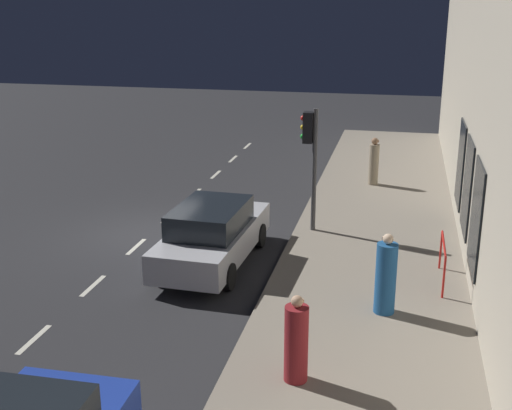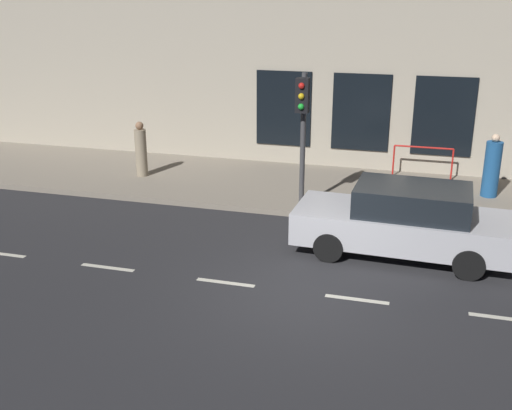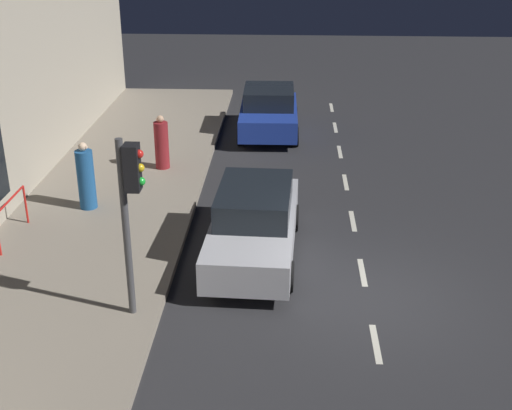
{
  "view_description": "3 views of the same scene",
  "coord_description": "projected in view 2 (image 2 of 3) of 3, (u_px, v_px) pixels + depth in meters",
  "views": [
    {
      "loc": [
        6.82,
        -16.62,
        6.44
      ],
      "look_at": [
        3.09,
        -0.02,
        1.09
      ],
      "focal_mm": 46.61,
      "sensor_mm": 36.0,
      "label": 1
    },
    {
      "loc": [
        -10.47,
        -1.96,
        5.53
      ],
      "look_at": [
        1.57,
        1.41,
        1.12
      ],
      "focal_mm": 43.29,
      "sensor_mm": 36.0,
      "label": 2
    },
    {
      "loc": [
        1.63,
        11.92,
        7.21
      ],
      "look_at": [
        2.26,
        -0.68,
        1.67
      ],
      "focal_mm": 48.11,
      "sensor_mm": 36.0,
      "label": 3
    }
  ],
  "objects": [
    {
      "name": "ground_plane",
      "position": [
        305.0,
        293.0,
        11.84
      ],
      "size": [
        60.0,
        60.0,
        0.0
      ],
      "primitive_type": "plane",
      "color": "#28282B"
    },
    {
      "name": "sidewalk",
      "position": [
        348.0,
        192.0,
        17.49
      ],
      "size": [
        4.5,
        32.0,
        0.15
      ],
      "color": "gray",
      "rests_on": "ground"
    },
    {
      "name": "building_facade",
      "position": [
        366.0,
        50.0,
        18.58
      ],
      "size": [
        0.65,
        32.0,
        7.53
      ],
      "color": "#B2A893",
      "rests_on": "ground"
    },
    {
      "name": "lane_centre_line",
      "position": [
        357.0,
        299.0,
        11.58
      ],
      "size": [
        0.12,
        27.2,
        0.01
      ],
      "color": "beige",
      "rests_on": "ground"
    },
    {
      "name": "traffic_light",
      "position": [
        303.0,
        116.0,
        15.24
      ],
      "size": [
        0.48,
        0.32,
        3.43
      ],
      "color": "#424244",
      "rests_on": "sidewalk"
    },
    {
      "name": "parked_car_0",
      "position": [
        404.0,
        221.0,
        13.29
      ],
      "size": [
        2.02,
        4.65,
        1.58
      ],
      "rotation": [
        0.0,
        0.0,
        -0.04
      ],
      "color": "#B7B7BC",
      "rests_on": "ground"
    },
    {
      "name": "pedestrian_1",
      "position": [
        492.0,
        168.0,
        16.63
      ],
      "size": [
        0.55,
        0.55,
        1.73
      ],
      "rotation": [
        0.0,
        0.0,
        1.23
      ],
      "color": "#1E5189",
      "rests_on": "sidewalk"
    },
    {
      "name": "pedestrian_2",
      "position": [
        141.0,
        151.0,
        18.47
      ],
      "size": [
        0.39,
        0.39,
        1.66
      ],
      "rotation": [
        0.0,
        0.0,
        4.84
      ],
      "color": "gray",
      "rests_on": "sidewalk"
    },
    {
      "name": "red_railing",
      "position": [
        423.0,
        156.0,
        18.23
      ],
      "size": [
        0.05,
        1.74,
        0.97
      ],
      "color": "red",
      "rests_on": "sidewalk"
    }
  ]
}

